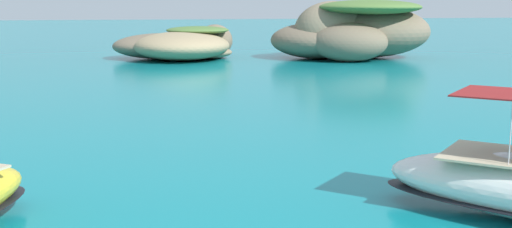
# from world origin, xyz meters

# --- Properties ---
(islet_large) EXTENTS (19.65, 15.61, 5.84)m
(islet_large) POSITION_xyz_m (18.73, 57.02, 2.67)
(islet_large) COLOR #756651
(islet_large) RESTS_ON ground
(islet_small) EXTENTS (13.20, 13.05, 3.33)m
(islet_small) POSITION_xyz_m (2.04, 59.28, 1.40)
(islet_small) COLOR #9E8966
(islet_small) RESTS_ON ground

